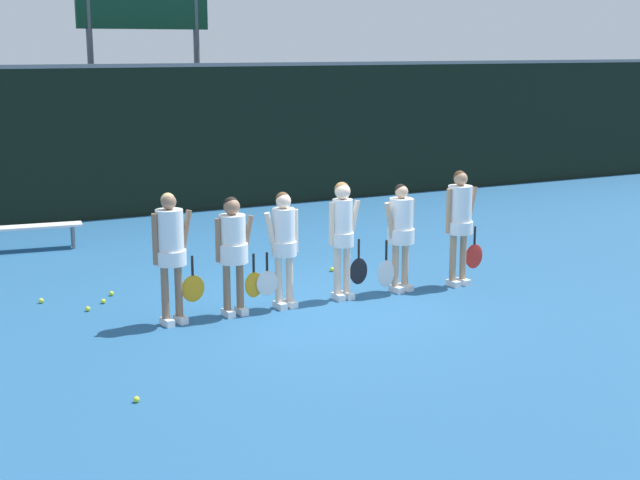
{
  "coord_description": "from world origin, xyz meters",
  "views": [
    {
      "loc": [
        -5.47,
        -10.76,
        3.55
      ],
      "look_at": [
        -0.0,
        0.04,
        0.91
      ],
      "focal_mm": 50.0,
      "sensor_mm": 36.0,
      "label": 1
    }
  ],
  "objects_px": {
    "tennis_ball_6": "(111,293)",
    "tennis_ball_4": "(359,268)",
    "player_2": "(283,241)",
    "tennis_ball_5": "(103,301)",
    "player_4": "(401,229)",
    "tennis_ball_0": "(88,309)",
    "bench_courtside": "(27,229)",
    "scoreboard": "(144,22)",
    "tennis_ball_1": "(227,292)",
    "player_1": "(233,245)",
    "tennis_ball_7": "(136,399)",
    "player_0": "(171,247)",
    "player_3": "(343,231)",
    "tennis_ball_2": "(332,269)",
    "tennis_ball_3": "(41,301)",
    "player_5": "(460,217)"
  },
  "relations": [
    {
      "from": "player_2",
      "to": "player_4",
      "type": "distance_m",
      "value": 1.88
    },
    {
      "from": "player_4",
      "to": "tennis_ball_0",
      "type": "height_order",
      "value": "player_4"
    },
    {
      "from": "player_5",
      "to": "tennis_ball_0",
      "type": "height_order",
      "value": "player_5"
    },
    {
      "from": "player_1",
      "to": "tennis_ball_7",
      "type": "distance_m",
      "value": 3.25
    },
    {
      "from": "bench_courtside",
      "to": "player_0",
      "type": "height_order",
      "value": "player_0"
    },
    {
      "from": "tennis_ball_1",
      "to": "tennis_ball_7",
      "type": "height_order",
      "value": "tennis_ball_1"
    },
    {
      "from": "tennis_ball_4",
      "to": "player_2",
      "type": "bearing_deg",
      "value": -144.99
    },
    {
      "from": "tennis_ball_3",
      "to": "tennis_ball_5",
      "type": "distance_m",
      "value": 0.88
    },
    {
      "from": "tennis_ball_0",
      "to": "tennis_ball_1",
      "type": "distance_m",
      "value": 2.0
    },
    {
      "from": "player_2",
      "to": "tennis_ball_7",
      "type": "height_order",
      "value": "player_2"
    },
    {
      "from": "player_3",
      "to": "tennis_ball_6",
      "type": "bearing_deg",
      "value": 148.91
    },
    {
      "from": "player_0",
      "to": "bench_courtside",
      "type": "bearing_deg",
      "value": 91.5
    },
    {
      "from": "player_0",
      "to": "player_2",
      "type": "height_order",
      "value": "player_0"
    },
    {
      "from": "tennis_ball_5",
      "to": "tennis_ball_6",
      "type": "bearing_deg",
      "value": 59.7
    },
    {
      "from": "bench_courtside",
      "to": "player_4",
      "type": "bearing_deg",
      "value": -42.27
    },
    {
      "from": "tennis_ball_4",
      "to": "player_5",
      "type": "bearing_deg",
      "value": -59.01
    },
    {
      "from": "scoreboard",
      "to": "player_2",
      "type": "bearing_deg",
      "value": -95.35
    },
    {
      "from": "player_5",
      "to": "tennis_ball_7",
      "type": "distance_m",
      "value": 6.12
    },
    {
      "from": "player_0",
      "to": "tennis_ball_7",
      "type": "height_order",
      "value": "player_0"
    },
    {
      "from": "bench_courtside",
      "to": "player_4",
      "type": "xyz_separation_m",
      "value": [
        4.46,
        -5.27,
        0.55
      ]
    },
    {
      "from": "player_3",
      "to": "tennis_ball_5",
      "type": "height_order",
      "value": "player_3"
    },
    {
      "from": "player_0",
      "to": "tennis_ball_6",
      "type": "relative_size",
      "value": 25.17
    },
    {
      "from": "tennis_ball_1",
      "to": "tennis_ball_4",
      "type": "distance_m",
      "value": 2.46
    },
    {
      "from": "bench_courtside",
      "to": "tennis_ball_5",
      "type": "height_order",
      "value": "bench_courtside"
    },
    {
      "from": "player_0",
      "to": "tennis_ball_0",
      "type": "bearing_deg",
      "value": 120.74
    },
    {
      "from": "tennis_ball_5",
      "to": "player_2",
      "type": "bearing_deg",
      "value": -30.91
    },
    {
      "from": "tennis_ball_5",
      "to": "tennis_ball_6",
      "type": "relative_size",
      "value": 0.98
    },
    {
      "from": "scoreboard",
      "to": "tennis_ball_5",
      "type": "bearing_deg",
      "value": -110.65
    },
    {
      "from": "scoreboard",
      "to": "tennis_ball_4",
      "type": "xyz_separation_m",
      "value": [
        1.07,
        -8.13,
        -4.05
      ]
    },
    {
      "from": "player_0",
      "to": "tennis_ball_0",
      "type": "distance_m",
      "value": 1.69
    },
    {
      "from": "player_2",
      "to": "tennis_ball_1",
      "type": "distance_m",
      "value": 1.4
    },
    {
      "from": "player_2",
      "to": "tennis_ball_0",
      "type": "xyz_separation_m",
      "value": [
        -2.47,
        1.04,
        -0.91
      ]
    },
    {
      "from": "player_3",
      "to": "tennis_ball_1",
      "type": "bearing_deg",
      "value": 144.76
    },
    {
      "from": "bench_courtside",
      "to": "tennis_ball_2",
      "type": "distance_m",
      "value": 5.6
    },
    {
      "from": "player_3",
      "to": "tennis_ball_2",
      "type": "relative_size",
      "value": 23.95
    },
    {
      "from": "player_2",
      "to": "tennis_ball_4",
      "type": "bearing_deg",
      "value": 30.68
    },
    {
      "from": "player_2",
      "to": "tennis_ball_7",
      "type": "relative_size",
      "value": 25.1
    },
    {
      "from": "tennis_ball_2",
      "to": "tennis_ball_3",
      "type": "relative_size",
      "value": 1.0
    },
    {
      "from": "bench_courtside",
      "to": "player_2",
      "type": "distance_m",
      "value": 5.89
    },
    {
      "from": "player_4",
      "to": "tennis_ball_1",
      "type": "xyz_separation_m",
      "value": [
        -2.35,
        0.95,
        -0.9
      ]
    },
    {
      "from": "player_4",
      "to": "scoreboard",
      "type": "bearing_deg",
      "value": 85.96
    },
    {
      "from": "tennis_ball_5",
      "to": "tennis_ball_6",
      "type": "distance_m",
      "value": 0.4
    },
    {
      "from": "player_3",
      "to": "player_5",
      "type": "distance_m",
      "value": 1.92
    },
    {
      "from": "tennis_ball_1",
      "to": "tennis_ball_4",
      "type": "relative_size",
      "value": 1.07
    },
    {
      "from": "player_5",
      "to": "player_1",
      "type": "bearing_deg",
      "value": 173.77
    },
    {
      "from": "tennis_ball_5",
      "to": "player_3",
      "type": "bearing_deg",
      "value": -22.44
    },
    {
      "from": "tennis_ball_6",
      "to": "tennis_ball_4",
      "type": "bearing_deg",
      "value": -4.23
    },
    {
      "from": "player_4",
      "to": "tennis_ball_2",
      "type": "distance_m",
      "value": 1.77
    },
    {
      "from": "player_2",
      "to": "player_3",
      "type": "height_order",
      "value": "player_3"
    },
    {
      "from": "tennis_ball_4",
      "to": "tennis_ball_3",
      "type": "bearing_deg",
      "value": 175.81
    }
  ]
}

